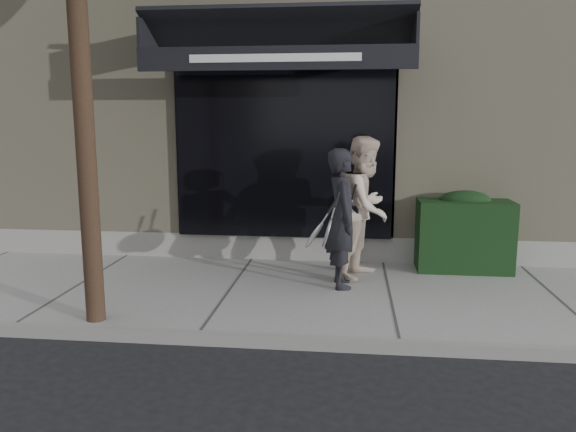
# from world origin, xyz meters

# --- Properties ---
(ground) EXTENTS (80.00, 80.00, 0.00)m
(ground) POSITION_xyz_m (0.00, 0.00, 0.00)
(ground) COLOR black
(ground) RESTS_ON ground
(sidewalk) EXTENTS (20.00, 3.00, 0.12)m
(sidewalk) POSITION_xyz_m (0.00, 0.00, 0.06)
(sidewalk) COLOR gray
(sidewalk) RESTS_ON ground
(curb) EXTENTS (20.00, 0.10, 0.14)m
(curb) POSITION_xyz_m (0.00, -1.55, 0.07)
(curb) COLOR gray
(curb) RESTS_ON ground
(building_facade) EXTENTS (14.30, 8.04, 5.64)m
(building_facade) POSITION_xyz_m (-0.01, 4.96, 2.74)
(building_facade) COLOR tan
(building_facade) RESTS_ON ground
(hedge) EXTENTS (1.30, 0.70, 1.14)m
(hedge) POSITION_xyz_m (1.10, 1.25, 0.66)
(hedge) COLOR black
(hedge) RESTS_ON sidewalk
(pedestrian_front) EXTENTS (0.71, 0.92, 1.77)m
(pedestrian_front) POSITION_xyz_m (-0.61, 0.24, 1.00)
(pedestrian_front) COLOR black
(pedestrian_front) RESTS_ON sidewalk
(pedestrian_back) EXTENTS (1.04, 1.14, 1.91)m
(pedestrian_back) POSITION_xyz_m (-0.30, 0.74, 1.07)
(pedestrian_back) COLOR beige
(pedestrian_back) RESTS_ON sidewalk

